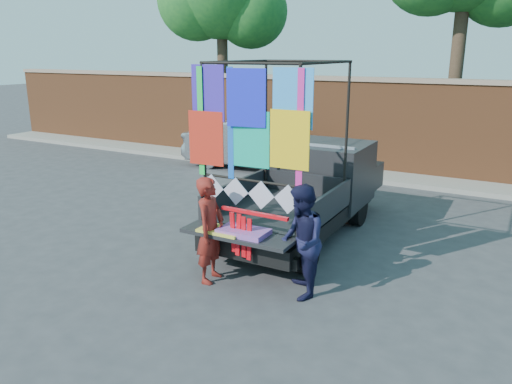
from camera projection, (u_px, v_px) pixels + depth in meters
The scene contains 8 objects.
ground at pixel (294, 267), 7.82m from camera, with size 90.00×90.00×0.00m, color #38383A.
brick_wall at pixel (404, 127), 13.36m from camera, with size 30.00×0.45×2.61m.
curb at pixel (394, 178), 13.12m from camera, with size 30.00×1.20×0.12m, color gray.
pickup_truck at pixel (313, 188), 9.42m from camera, with size 1.98×4.98×3.13m.
sedan at pixel (257, 144), 14.36m from camera, with size 1.48×4.24×1.40m, color #A5A7AC.
woman at pixel (210, 230), 7.20m from camera, with size 0.57×0.37×1.57m, color maroon.
man at pixel (301, 242), 6.73m from camera, with size 0.77×0.60×1.58m, color #151635.
streamer_bundle at pixel (246, 227), 6.98m from camera, with size 1.06×0.08×0.72m.
Camera 1 is at (2.97, -6.60, 3.26)m, focal length 35.00 mm.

